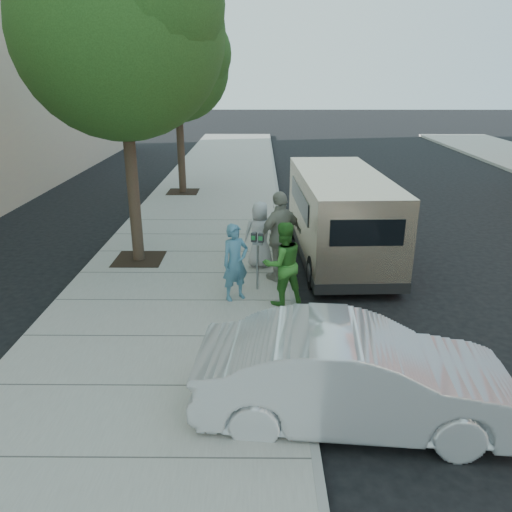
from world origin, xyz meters
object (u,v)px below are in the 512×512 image
Objects in this scene: person_officer at (235,262)px; person_green_shirt at (283,264)px; tree_near at (121,24)px; tree_far at (178,64)px; parking_meter at (257,249)px; van at (339,214)px; sedan at (355,376)px; person_gray_shirt at (260,234)px; person_striped_polo at (280,236)px.

person_officer is 0.94× the size of person_green_shirt.
tree_near is 1.16× the size of tree_far.
van reaches higher than parking_meter.
sedan is 2.71× the size of person_gray_shirt.
person_green_shirt is 1.30m from person_striped_polo.
van is at bearing 16.61° from person_officer.
person_gray_shirt is at bearing 17.82° from sedan.
tree_near is 3.72× the size of person_striped_polo.
van reaches higher than person_gray_shirt.
person_striped_polo is at bearing 16.14° from person_officer.
person_gray_shirt reaches higher than parking_meter.
tree_near is 1.25× the size of van.
van is 3.80× the size of person_gray_shirt.
tree_far reaches higher than sedan.
sedan is at bearing -57.53° from parking_meter.
person_officer is (-0.45, -0.48, -0.12)m from parking_meter.
person_gray_shirt is at bearing -155.51° from van.
person_officer is (2.50, -2.31, -4.59)m from tree_near.
van is at bearing 6.79° from tree_near.
tree_far is 1.50× the size of sedan.
tree_near reaches higher than person_gray_shirt.
tree_far is at bearing -92.48° from person_green_shirt.
tree_near is at bearing -57.42° from person_green_shirt.
person_striped_polo is at bearing -68.63° from tree_far.
tree_far is 4.08× the size of person_gray_shirt.
tree_near is at bearing -90.00° from tree_far.
person_striped_polo reaches higher than parking_meter.
parking_meter is at bearing -132.97° from van.
person_gray_shirt is 0.79× the size of person_striped_polo.
tree_far is at bearing 121.88° from parking_meter.
sedan is (-0.73, -6.58, -0.46)m from van.
tree_far is at bearing 22.27° from sedan.
tree_near is 6.24m from person_green_shirt.
sedan is 4.85m from person_striped_polo.
person_striped_polo is (3.45, -1.23, -4.39)m from tree_near.
sedan is at bearing -72.47° from tree_far.
person_striped_polo is at bearing 14.72° from sedan.
parking_meter is 3.20m from van.
person_officer is (-2.52, -2.91, -0.22)m from van.
tree_far is at bearing -106.35° from person_striped_polo.
parking_meter is at bearing 22.68° from sedan.
tree_far is 9.38m from van.
sedan is 4.09m from person_officer.
sedan is 5.70m from person_gray_shirt.
tree_near is 5.66m from parking_meter.
person_green_shirt is (3.45, -10.12, -3.88)m from tree_far.
person_officer is 1.01× the size of person_gray_shirt.
tree_far is 9.44m from person_gray_shirt.
person_gray_shirt is (-1.29, 5.55, 0.23)m from sedan.
person_striped_polo is at bearing 115.08° from person_gray_shirt.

